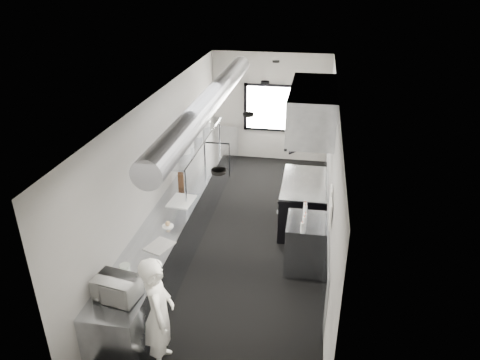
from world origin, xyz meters
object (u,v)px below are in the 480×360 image
at_px(microwave, 117,288).
at_px(small_plate, 168,226).
at_px(plate_stack_c, 197,129).
at_px(squeeze_bottle_a, 302,227).
at_px(deli_tub_a, 125,268).
at_px(deli_tub_b, 124,271).
at_px(plate_stack_d, 205,117).
at_px(squeeze_bottle_b, 304,221).
at_px(range, 302,203).
at_px(squeeze_bottle_c, 305,218).
at_px(pass_shelf, 195,141).
at_px(far_work_table, 221,151).
at_px(plate_stack_b, 187,138).
at_px(bottle_station, 305,244).
at_px(squeeze_bottle_d, 305,210).
at_px(squeeze_bottle_e, 305,207).
at_px(plate_stack_a, 185,147).
at_px(line_cook, 159,314).
at_px(cutting_board, 181,201).
at_px(knife_block, 181,179).
at_px(exhaust_hood, 312,109).
at_px(prep_counter, 178,226).

height_order(microwave, small_plate, microwave).
height_order(plate_stack_c, squeeze_bottle_a, plate_stack_c).
distance_m(deli_tub_a, deli_tub_b, 0.06).
xyz_separation_m(plate_stack_d, squeeze_bottle_b, (2.29, -2.66, -0.78)).
height_order(range, squeeze_bottle_c, squeeze_bottle_c).
relative_size(pass_shelf, plate_stack_d, 7.82).
xyz_separation_m(far_work_table, microwave, (0.00, -6.21, 0.60)).
distance_m(far_work_table, plate_stack_b, 2.91).
distance_m(bottle_station, microwave, 3.31).
relative_size(bottle_station, deli_tub_a, 5.98).
bearing_deg(squeeze_bottle_d, squeeze_bottle_e, 95.15).
height_order(microwave, squeeze_bottle_b, microwave).
height_order(small_plate, plate_stack_a, plate_stack_a).
xyz_separation_m(range, far_work_table, (-2.19, 2.50, -0.02)).
bearing_deg(deli_tub_a, squeeze_bottle_b, 34.52).
bearing_deg(pass_shelf, squeeze_bottle_d, -33.11).
relative_size(deli_tub_a, plate_stack_d, 0.39).
relative_size(range, line_cook, 0.98).
height_order(plate_stack_a, squeeze_bottle_d, plate_stack_a).
bearing_deg(squeeze_bottle_d, squeeze_bottle_c, -88.29).
xyz_separation_m(pass_shelf, squeeze_bottle_d, (2.30, -1.50, -0.55)).
height_order(cutting_board, plate_stack_a, plate_stack_a).
bearing_deg(deli_tub_a, squeeze_bottle_c, 36.02).
relative_size(range, far_work_table, 1.33).
bearing_deg(plate_stack_d, knife_block, -93.80).
distance_m(pass_shelf, plate_stack_d, 0.84).
bearing_deg(squeeze_bottle_a, plate_stack_a, 150.23).
distance_m(range, plate_stack_c, 2.58).
distance_m(range, squeeze_bottle_d, 1.31).
relative_size(deli_tub_b, squeeze_bottle_d, 0.76).
bearing_deg(deli_tub_a, exhaust_hood, 53.37).
relative_size(exhaust_hood, squeeze_bottle_b, 13.72).
distance_m(range, plate_stack_a, 2.57).
height_order(pass_shelf, squeeze_bottle_b, pass_shelf).
bearing_deg(squeeze_bottle_b, squeeze_bottle_a, -96.73).
bearing_deg(plate_stack_a, line_cook, -79.98).
bearing_deg(microwave, plate_stack_a, 99.99).
distance_m(deli_tub_b, cutting_board, 2.16).
xyz_separation_m(small_plate, squeeze_bottle_d, (2.17, 0.76, 0.08)).
relative_size(far_work_table, line_cook, 0.73).
bearing_deg(knife_block, bottle_station, -37.24).
bearing_deg(prep_counter, squeeze_bottle_d, -0.04).
relative_size(pass_shelf, far_work_table, 2.50).
xyz_separation_m(pass_shelf, squeeze_bottle_b, (2.30, -1.85, -0.55)).
bearing_deg(prep_counter, line_cook, -77.66).
bearing_deg(squeeze_bottle_a, pass_shelf, 138.16).
bearing_deg(range, cutting_board, -152.82).
relative_size(plate_stack_d, squeeze_bottle_b, 2.39).
relative_size(far_work_table, plate_stack_b, 3.57).
bearing_deg(squeeze_bottle_b, plate_stack_a, 154.12).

